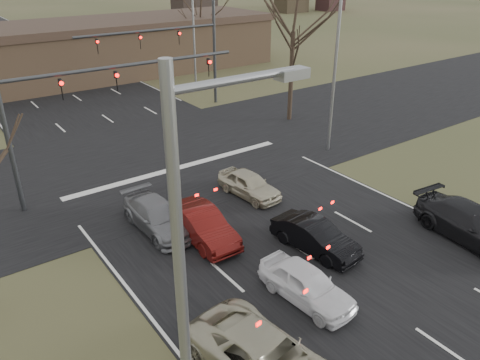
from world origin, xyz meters
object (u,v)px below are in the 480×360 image
at_px(car_black_hatch, 315,236).
at_px(car_red_ahead, 202,225).
at_px(mast_arm_far, 183,44).
at_px(streetlight_right_near, 334,60).
at_px(building, 70,52).
at_px(car_charcoal_sedan, 472,224).
at_px(streetlight_right_far, 192,27).
at_px(streetlight_left, 194,336).
at_px(car_white_sedan, 306,284).
at_px(car_silver_ahead, 249,184).
at_px(car_grey_ahead, 158,216).
at_px(mast_arm_near, 76,96).

xyz_separation_m(car_black_hatch, car_red_ahead, (-3.35, 3.43, 0.06)).
height_order(mast_arm_far, streetlight_right_near, streetlight_right_near).
height_order(building, car_black_hatch, building).
bearing_deg(car_charcoal_sedan, streetlight_right_far, 90.24).
bearing_deg(car_red_ahead, streetlight_left, -120.14).
bearing_deg(car_black_hatch, building, 80.56).
relative_size(streetlight_right_far, car_white_sedan, 2.62).
distance_m(car_white_sedan, car_charcoal_sedan, 8.51).
bearing_deg(streetlight_right_near, car_charcoal_sedan, -102.01).
bearing_deg(streetlight_right_far, building, 123.65).
relative_size(building, car_silver_ahead, 11.43).
bearing_deg(streetlight_left, mast_arm_far, 60.94).
height_order(streetlight_left, car_grey_ahead, streetlight_left).
bearing_deg(streetlight_left, streetlight_right_far, 59.66).
relative_size(streetlight_right_far, car_red_ahead, 2.35).
distance_m(building, car_silver_ahead, 30.17).
xyz_separation_m(streetlight_right_near, car_silver_ahead, (-7.61, -2.09, -4.95)).
bearing_deg(mast_arm_far, car_red_ahead, -117.76).
xyz_separation_m(streetlight_right_near, streetlight_right_far, (0.50, 17.00, 0.00)).
relative_size(car_grey_ahead, car_red_ahead, 1.05).
height_order(car_black_hatch, car_red_ahead, car_red_ahead).
xyz_separation_m(car_white_sedan, car_red_ahead, (-0.93, 5.50, 0.05)).
distance_m(building, streetlight_left, 43.47).
distance_m(streetlight_right_near, car_grey_ahead, 13.94).
bearing_deg(mast_arm_far, streetlight_left, -119.06).
bearing_deg(car_white_sedan, car_red_ahead, 95.24).
bearing_deg(car_grey_ahead, mast_arm_near, 101.60).
bearing_deg(streetlight_right_far, car_red_ahead, -119.91).
distance_m(streetlight_right_far, car_silver_ahead, 21.32).
relative_size(car_charcoal_sedan, car_silver_ahead, 1.38).
distance_m(car_red_ahead, car_silver_ahead, 4.56).
height_order(streetlight_left, car_black_hatch, streetlight_left).
bearing_deg(building, car_silver_ahead, -91.49).
distance_m(streetlight_right_near, car_charcoal_sedan, 12.16).
height_order(mast_arm_far, car_grey_ahead, mast_arm_far).
bearing_deg(car_red_ahead, streetlight_right_near, 20.73).
relative_size(building, car_grey_ahead, 9.46).
distance_m(streetlight_left, car_grey_ahead, 13.55).
distance_m(building, car_black_hatch, 35.68).
height_order(streetlight_right_near, car_white_sedan, streetlight_right_near).
distance_m(mast_arm_far, streetlight_left, 30.89).
xyz_separation_m(streetlight_left, streetlight_right_far, (18.14, 31.00, 0.00)).
bearing_deg(mast_arm_far, car_grey_ahead, -123.59).
relative_size(car_black_hatch, car_charcoal_sedan, 0.76).
relative_size(building, car_red_ahead, 9.97).
distance_m(mast_arm_far, streetlight_right_far, 5.12).
bearing_deg(streetlight_right_far, mast_arm_far, -128.11).
height_order(building, mast_arm_near, mast_arm_near).
bearing_deg(car_white_sedan, building, 79.68).
relative_size(streetlight_right_near, car_red_ahead, 2.35).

